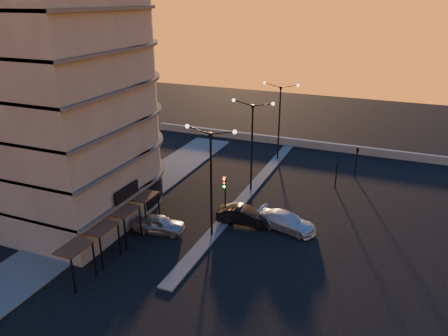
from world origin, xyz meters
TOP-DOWN VIEW (x-y plane):
  - ground at (0.00, 0.00)m, footprint 120.00×120.00m
  - sidewalk_west at (-10.50, 4.00)m, footprint 5.00×40.00m
  - median at (0.00, 10.00)m, footprint 1.20×36.00m
  - parapet at (2.00, 26.00)m, footprint 44.00×0.50m
  - building at (-14.00, 0.03)m, footprint 14.35×17.08m
  - streetlamp_near at (0.00, 0.00)m, footprint 4.32×0.32m
  - streetlamp_mid at (0.00, 10.00)m, footprint 4.32×0.32m
  - streetlamp_far at (0.00, 20.00)m, footprint 4.32×0.32m
  - traffic_light_main at (0.00, 2.87)m, footprint 0.28×0.44m
  - signal_east_a at (8.00, 14.00)m, footprint 0.13×0.16m
  - signal_east_b at (9.50, 18.00)m, footprint 0.42×1.99m
  - car_hatchback at (-4.39, -1.16)m, footprint 4.68×2.56m
  - car_sedan at (1.76, 3.04)m, footprint 4.89×2.08m
  - car_wagon at (5.54, 3.45)m, footprint 5.54×3.18m

SIDE VIEW (x-z plane):
  - ground at x=0.00m, z-range 0.00..0.00m
  - sidewalk_west at x=-10.50m, z-range 0.00..0.12m
  - median at x=0.00m, z-range 0.00..0.12m
  - parapet at x=2.00m, z-range 0.00..1.00m
  - car_hatchback at x=-4.39m, z-range 0.00..1.51m
  - car_wagon at x=5.54m, z-range 0.00..1.51m
  - car_sedan at x=1.76m, z-range 0.00..1.57m
  - signal_east_a at x=8.00m, z-range 0.13..3.73m
  - traffic_light_main at x=0.00m, z-range 0.76..5.01m
  - signal_east_b at x=9.50m, z-range 1.30..4.90m
  - streetlamp_near at x=0.00m, z-range 0.84..10.35m
  - streetlamp_mid at x=0.00m, z-range 0.84..10.35m
  - streetlamp_far at x=0.00m, z-range 0.84..10.35m
  - building at x=-14.00m, z-range -0.59..24.41m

